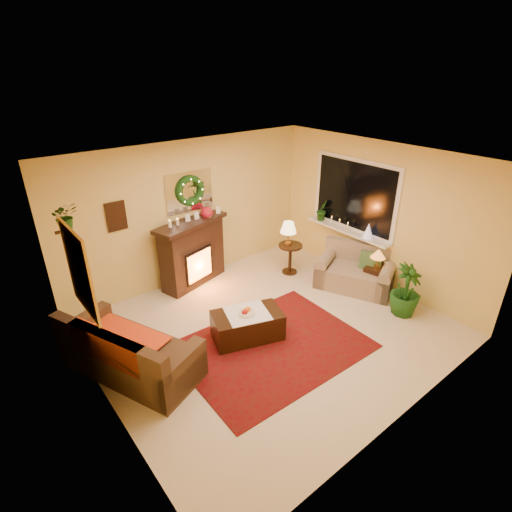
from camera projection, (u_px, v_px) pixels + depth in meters
floor at (270, 330)px, 6.24m from camera, size 5.00×5.00×0.00m
ceiling at (273, 164)px, 5.09m from camera, size 5.00×5.00×0.00m
wall_back at (191, 213)px, 7.24m from camera, size 5.00×5.00×0.00m
wall_front at (415, 330)px, 4.09m from camera, size 5.00×5.00×0.00m
wall_left at (94, 319)px, 4.26m from camera, size 4.50×4.50×0.00m
wall_right at (378, 216)px, 7.07m from camera, size 4.50×4.50×0.00m
area_rug at (272, 346)px, 5.86m from camera, size 2.67×2.03×0.01m
sofa at (129, 344)px, 5.25m from camera, size 1.49×2.07×0.81m
red_throw at (120, 339)px, 5.30m from camera, size 0.72×1.18×0.02m
fireplace at (193, 256)px, 7.34m from camera, size 1.34×0.72×1.17m
poinsettia at (207, 213)px, 7.23m from camera, size 0.22×0.22×0.22m
mantel_candle_a at (170, 226)px, 6.75m from camera, size 0.07×0.07×0.20m
mantel_candle_b at (178, 224)px, 6.85m from camera, size 0.06×0.06×0.17m
mantel_mirror at (189, 191)px, 7.04m from camera, size 0.92×0.02×0.72m
wreath at (191, 191)px, 7.01m from camera, size 0.55×0.11×0.55m
wall_art at (116, 216)px, 6.35m from camera, size 0.32×0.03×0.48m
gold_mirror at (79, 271)px, 4.28m from camera, size 0.03×0.84×1.00m
hanging_plant at (68, 229)px, 4.79m from camera, size 0.33×0.28×0.36m
loveseat at (356, 267)px, 7.22m from camera, size 1.26×1.54×0.78m
window_frame at (354, 195)px, 7.33m from camera, size 0.03×1.86×1.36m
window_glass at (354, 196)px, 7.32m from camera, size 0.02×1.70×1.22m
window_sill at (347, 231)px, 7.57m from camera, size 0.22×1.86×0.04m
mini_tree at (368, 230)px, 7.15m from camera, size 0.18×0.18×0.27m
sill_plant at (322, 211)px, 7.95m from camera, size 0.30×0.24×0.56m
side_table_round at (290, 258)px, 7.78m from camera, size 0.52×0.52×0.60m
lamp_cream at (288, 231)px, 7.53m from camera, size 0.31×0.31×0.48m
end_table_square at (377, 278)px, 7.17m from camera, size 0.47×0.47×0.49m
lamp_tiffany at (378, 254)px, 6.95m from camera, size 0.26×0.26×0.38m
coffee_table at (247, 326)px, 5.98m from camera, size 1.15×0.86×0.43m
fruit_bowl at (247, 314)px, 5.84m from camera, size 0.23×0.23×0.05m
floor_palm at (406, 290)px, 6.45m from camera, size 1.59×1.59×2.63m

